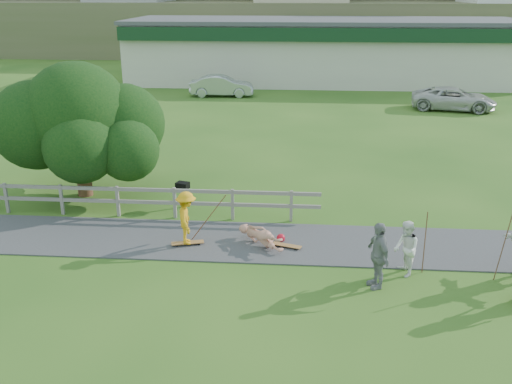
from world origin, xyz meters
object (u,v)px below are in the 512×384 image
at_px(spectator_b, 378,255).
at_px(car_white, 454,99).
at_px(tree, 81,145).
at_px(bbq, 183,195).
at_px(car_silver, 222,86).
at_px(skater_rider, 187,221).
at_px(skater_fallen, 261,236).
at_px(spectator_a, 406,249).

bearing_deg(spectator_b, car_white, 143.42).
bearing_deg(tree, bbq, -13.61).
bearing_deg(car_silver, bbq, -178.86).
bearing_deg(skater_rider, car_white, -43.43).
relative_size(skater_rider, tree, 0.27).
height_order(skater_rider, skater_fallen, skater_rider).
bearing_deg(spectator_a, skater_fallen, -120.24).
height_order(skater_fallen, bbq, bbq).
bearing_deg(spectator_b, spectator_a, 112.11).
distance_m(skater_fallen, bbq, 4.33).
xyz_separation_m(skater_fallen, car_white, (10.98, 21.80, 0.41)).
relative_size(spectator_a, car_silver, 0.34).
distance_m(spectator_b, car_white, 25.29).
bearing_deg(skater_fallen, spectator_a, -64.73).
distance_m(skater_fallen, car_silver, 26.02).
distance_m(skater_fallen, car_white, 24.41).
bearing_deg(spectator_a, car_white, 153.77).
height_order(skater_rider, spectator_a, skater_rider).
xyz_separation_m(spectator_a, bbq, (-7.13, 4.61, -0.31)).
height_order(skater_fallen, spectator_b, spectator_b).
height_order(skater_rider, spectator_b, spectator_b).
height_order(spectator_a, bbq, spectator_a).
xyz_separation_m(skater_fallen, spectator_a, (4.09, -1.53, 0.46)).
distance_m(spectator_a, tree, 12.51).
bearing_deg(skater_fallen, car_silver, 56.21).
bearing_deg(spectator_a, tree, -126.39).
distance_m(skater_rider, tree, 6.48).
distance_m(spectator_b, tree, 12.12).
height_order(car_silver, bbq, car_silver).
bearing_deg(tree, car_silver, 83.84).
relative_size(spectator_a, bbq, 1.65).
relative_size(skater_rider, spectator_b, 0.90).
xyz_separation_m(car_white, bbq, (-14.03, -18.72, -0.26)).
relative_size(skater_rider, skater_fallen, 0.93).
height_order(car_silver, tree, tree).
bearing_deg(bbq, spectator_b, -23.70).
relative_size(skater_rider, car_silver, 0.36).
relative_size(car_white, bbq, 5.59).
relative_size(skater_fallen, bbq, 1.88).
bearing_deg(car_white, car_silver, 87.56).
relative_size(skater_rider, car_white, 0.31).
bearing_deg(spectator_a, skater_rider, -111.93).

